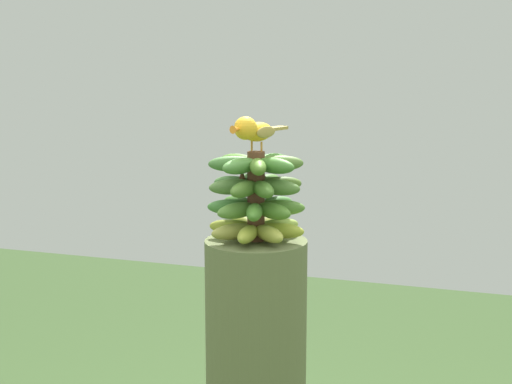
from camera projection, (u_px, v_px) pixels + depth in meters
name	position (u px, v px, depth m)	size (l,w,h in m)	color
banana_bunch	(256.00, 196.00, 1.89)	(0.25, 0.25, 0.22)	brown
perched_bird	(253.00, 130.00, 1.86)	(0.09, 0.21, 0.09)	#C68933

